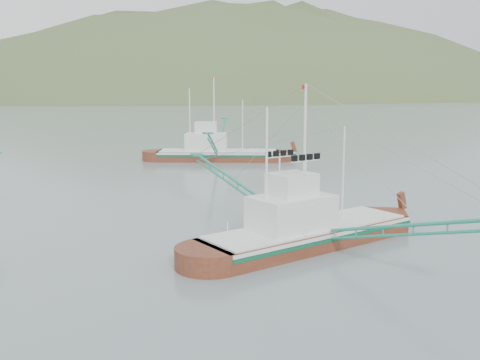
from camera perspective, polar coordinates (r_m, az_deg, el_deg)
name	(u,v)px	position (r m, az deg, el deg)	size (l,w,h in m)	color
ground	(286,248)	(32.05, 4.95, -7.26)	(1200.00, 1200.00, 0.00)	slate
main_boat	(307,218)	(32.25, 7.13, -4.02)	(14.55, 25.46, 10.37)	#592412
bg_boat_right	(217,142)	(70.49, -2.42, 4.05)	(18.61, 26.83, 11.71)	#592412
headland_right	(260,99)	(523.16, 2.15, 8.61)	(684.00, 432.00, 306.00)	#43562C
ridge_distant	(14,99)	(587.82, -22.93, 7.98)	(960.00, 400.00, 240.00)	slate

